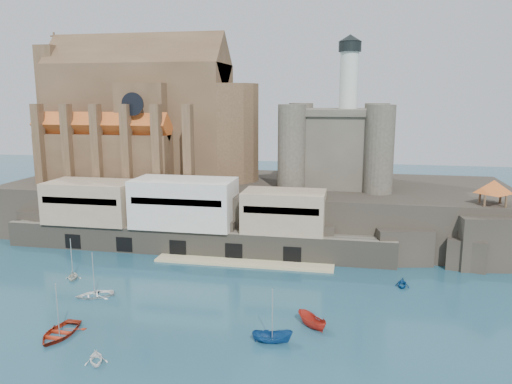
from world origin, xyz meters
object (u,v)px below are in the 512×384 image
Objects in this scene: church at (148,121)px; castle_keep at (337,143)px; boat_0 at (60,335)px; boat_2 at (272,342)px; boat_1 at (96,363)px; pavilion at (494,188)px.

castle_keep is at bearing -1.11° from church.
castle_keep is (40.21, -0.78, -3.81)m from church.
boat_0 reaches higher than boat_2.
boat_1 is (-22.49, -56.77, -18.31)m from castle_keep.
boat_2 is at bearing -54.69° from church.
pavilion is 0.98× the size of boat_0.
castle_keep is 52.45m from boat_2.
church is 10.08× the size of boat_2.
church reaches higher than pavilion.
castle_keep is 9.07× the size of boat_1.
castle_keep is 63.75m from boat_1.
boat_1 is at bearing -32.09° from boat_0.
pavilion is 1.37× the size of boat_2.
castle_keep is 4.58× the size of pavilion.
pavilion reaches higher than boat_2.
boat_1 is (7.22, -4.74, 0.00)m from boat_0.
pavilion is 47.57m from boat_2.
pavilion is at bearing -49.76° from boat_2.
pavilion is at bearing -30.18° from castle_keep.
boat_2 is at bearing 8.45° from boat_0.
boat_2 is (35.18, -49.67, -22.13)m from church.
church is 7.34× the size of pavilion.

